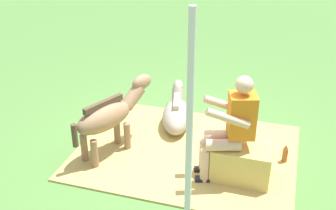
{
  "coord_description": "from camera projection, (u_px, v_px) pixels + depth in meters",
  "views": [
    {
      "loc": [
        -1.37,
        4.69,
        3.14
      ],
      "look_at": [
        0.11,
        -0.16,
        0.55
      ],
      "focal_mm": 45.64,
      "sensor_mm": 36.0,
      "label": 1
    }
  ],
  "objects": [
    {
      "name": "pony_lying",
      "position": [
        176.0,
        113.0,
        6.26
      ],
      "size": [
        0.6,
        1.36,
        0.42
      ],
      "color": "gray",
      "rests_on": "ground"
    },
    {
      "name": "ground_plane",
      "position": [
        173.0,
        147.0,
        5.78
      ],
      "size": [
        24.0,
        24.0,
        0.0
      ],
      "primitive_type": "plane",
      "color": "#4C7A38"
    },
    {
      "name": "hay_bale",
      "position": [
        242.0,
        162.0,
        5.07
      ],
      "size": [
        0.69,
        0.48,
        0.45
      ],
      "primitive_type": "cube",
      "color": "tan",
      "rests_on": "ground"
    },
    {
      "name": "soda_bottle",
      "position": [
        285.0,
        154.0,
        5.4
      ],
      "size": [
        0.07,
        0.07,
        0.27
      ],
      "color": "brown",
      "rests_on": "ground"
    },
    {
      "name": "pony_standing",
      "position": [
        110.0,
        115.0,
        5.41
      ],
      "size": [
        0.74,
        1.26,
        0.92
      ],
      "color": "#8C6B4C",
      "rests_on": "ground"
    },
    {
      "name": "hay_patch",
      "position": [
        186.0,
        152.0,
        5.66
      ],
      "size": [
        2.84,
        2.18,
        0.02
      ],
      "primitive_type": "cube",
      "color": "tan",
      "rests_on": "ground"
    },
    {
      "name": "tent_pole_left",
      "position": [
        189.0,
        151.0,
        3.52
      ],
      "size": [
        0.06,
        0.06,
        2.41
      ],
      "primitive_type": "cylinder",
      "color": "silver",
      "rests_on": "ground"
    },
    {
      "name": "person_seated",
      "position": [
        231.0,
        125.0,
        4.86
      ],
      "size": [
        0.72,
        0.54,
        1.33
      ],
      "color": "#D8AD8C",
      "rests_on": "ground"
    }
  ]
}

